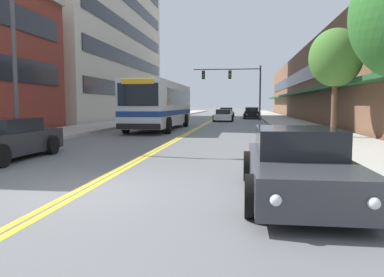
{
  "coord_description": "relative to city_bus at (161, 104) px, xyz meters",
  "views": [
    {
      "loc": [
        3.2,
        -7.12,
        1.75
      ],
      "look_at": [
        -0.14,
        18.13,
        -0.58
      ],
      "focal_mm": 35.0,
      "sensor_mm": 36.0,
      "label": 1
    }
  ],
  "objects": [
    {
      "name": "ground_plane",
      "position": [
        2.43,
        18.2,
        -1.8
      ],
      "size": [
        240.0,
        240.0,
        0.0
      ],
      "primitive_type": "plane",
      "color": "slate"
    },
    {
      "name": "sidewalk_left",
      "position": [
        -4.98,
        18.2,
        -1.72
      ],
      "size": [
        3.82,
        106.0,
        0.18
      ],
      "color": "#B2ADA5",
      "rests_on": "ground_plane"
    },
    {
      "name": "sidewalk_right",
      "position": [
        9.84,
        18.2,
        -1.72
      ],
      "size": [
        3.82,
        106.0,
        0.18
      ],
      "color": "#B2ADA5",
      "rests_on": "ground_plane"
    },
    {
      "name": "centre_line",
      "position": [
        2.43,
        18.2,
        -1.8
      ],
      "size": [
        0.34,
        106.0,
        0.01
      ],
      "color": "yellow",
      "rests_on": "ground_plane"
    },
    {
      "name": "storefront_row_right",
      "position": [
        15.98,
        18.2,
        2.04
      ],
      "size": [
        9.1,
        68.0,
        7.69
      ],
      "color": "brown",
      "rests_on": "ground_plane"
    },
    {
      "name": "city_bus",
      "position": [
        0.0,
        0.0,
        0.0
      ],
      "size": [
        2.91,
        11.75,
        3.19
      ],
      "color": "silver",
      "rests_on": "ground_plane"
    },
    {
      "name": "car_charcoal_parked_left_near",
      "position": [
        -1.93,
        -15.04,
        -1.18
      ],
      "size": [
        2.2,
        4.7,
        1.3
      ],
      "color": "#232328",
      "rests_on": "ground_plane"
    },
    {
      "name": "car_dark_grey_parked_right_foreground",
      "position": [
        6.69,
        -18.74,
        -1.2
      ],
      "size": [
        1.98,
        4.72,
        1.3
      ],
      "color": "#38383D",
      "rests_on": "ground_plane"
    },
    {
      "name": "car_black_parked_right_mid",
      "position": [
        6.86,
        20.5,
        -1.17
      ],
      "size": [
        2.05,
        4.34,
        1.39
      ],
      "color": "black",
      "rests_on": "ground_plane"
    },
    {
      "name": "car_white_moving_lead",
      "position": [
        3.78,
        12.92,
        -1.23
      ],
      "size": [
        2.02,
        4.19,
        1.23
      ],
      "color": "white",
      "rests_on": "ground_plane"
    },
    {
      "name": "car_champagne_moving_second",
      "position": [
        3.51,
        27.04,
        -1.2
      ],
      "size": [
        2.2,
        4.47,
        1.29
      ],
      "color": "beige",
      "rests_on": "ground_plane"
    },
    {
      "name": "traffic_signal_mast",
      "position": [
        4.97,
        16.03,
        2.5
      ],
      "size": [
        7.46,
        0.38,
        5.96
      ],
      "color": "#47474C",
      "rests_on": "ground_plane"
    },
    {
      "name": "street_lamp_left_near",
      "position": [
        -2.64,
        -12.65,
        2.58
      ],
      "size": [
        1.79,
        0.28,
        7.41
      ],
      "color": "#47474C",
      "rests_on": "ground_plane"
    },
    {
      "name": "street_tree_right_mid",
      "position": [
        10.08,
        -6.97,
        2.15
      ],
      "size": [
        2.52,
        2.52,
        5.19
      ],
      "color": "brown",
      "rests_on": "sidewalk_right"
    },
    {
      "name": "fire_hydrant",
      "position": [
        8.38,
        -10.5,
        -1.25
      ],
      "size": [
        0.32,
        0.24,
        0.76
      ],
      "color": "red",
      "rests_on": "sidewalk_right"
    }
  ]
}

